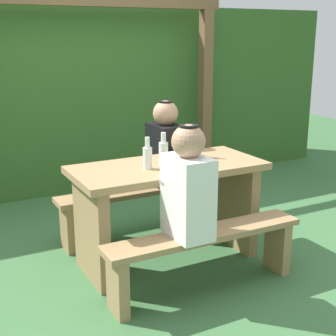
% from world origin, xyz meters
% --- Properties ---
extents(ground_plane, '(12.00, 12.00, 0.00)m').
position_xyz_m(ground_plane, '(0.00, 0.00, 0.00)').
color(ground_plane, '#3D6D3E').
extents(hedge_backdrop, '(6.40, 0.80, 1.96)m').
position_xyz_m(hedge_backdrop, '(0.00, 2.32, 0.98)').
color(hedge_backdrop, '#345F26').
rests_on(hedge_backdrop, ground_plane).
extents(pergola_post_right, '(0.12, 0.12, 1.92)m').
position_xyz_m(pergola_post_right, '(1.36, 1.68, 0.96)').
color(pergola_post_right, brown).
rests_on(pergola_post_right, ground_plane).
extents(pergola_crossbeam, '(2.97, 0.10, 0.10)m').
position_xyz_m(pergola_crossbeam, '(0.00, 1.68, 1.97)').
color(pergola_crossbeam, brown).
rests_on(pergola_crossbeam, pergola_post_left).
extents(picnic_table, '(1.40, 0.64, 0.75)m').
position_xyz_m(picnic_table, '(0.00, 0.00, 0.51)').
color(picnic_table, '#9E7A51').
rests_on(picnic_table, ground_plane).
extents(bench_near, '(1.40, 0.24, 0.42)m').
position_xyz_m(bench_near, '(0.00, -0.52, 0.30)').
color(bench_near, '#9E7A51').
rests_on(bench_near, ground_plane).
extents(bench_far, '(1.40, 0.24, 0.42)m').
position_xyz_m(bench_far, '(0.00, 0.52, 0.30)').
color(bench_far, '#9E7A51').
rests_on(bench_far, ground_plane).
extents(person_white_shirt, '(0.25, 0.35, 0.72)m').
position_xyz_m(person_white_shirt, '(-0.13, -0.52, 0.75)').
color(person_white_shirt, white).
rests_on(person_white_shirt, bench_near).
extents(person_black_coat, '(0.25, 0.35, 0.72)m').
position_xyz_m(person_black_coat, '(0.25, 0.52, 0.75)').
color(person_black_coat, black).
rests_on(person_black_coat, bench_far).
extents(drinking_glass, '(0.07, 0.07, 0.08)m').
position_xyz_m(drinking_glass, '(0.10, -0.01, 0.79)').
color(drinking_glass, silver).
rests_on(drinking_glass, picnic_table).
extents(bottle_left, '(0.07, 0.07, 0.23)m').
position_xyz_m(bottle_left, '(0.30, 0.09, 0.84)').
color(bottle_left, silver).
rests_on(bottle_left, picnic_table).
extents(bottle_right, '(0.07, 0.07, 0.23)m').
position_xyz_m(bottle_right, '(-0.18, -0.04, 0.84)').
color(bottle_right, silver).
rests_on(bottle_right, picnic_table).
extents(bottle_center, '(0.07, 0.07, 0.24)m').
position_xyz_m(bottle_center, '(-0.03, 0.01, 0.85)').
color(bottle_center, silver).
rests_on(bottle_center, picnic_table).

